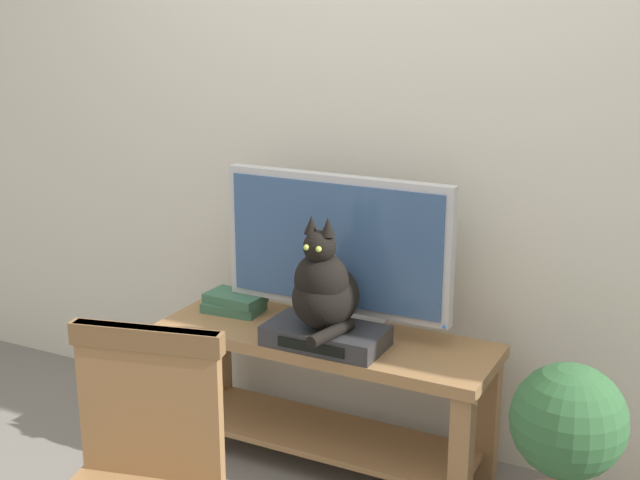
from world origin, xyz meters
name	(u,v)px	position (x,y,z in m)	size (l,w,h in m)	color
back_wall	(382,89)	(0.00, 0.81, 1.40)	(7.00, 0.12, 2.80)	beige
tv_stand	(326,376)	(-0.05, 0.45, 0.36)	(1.27, 0.42, 0.53)	olive
tv	(336,250)	(-0.05, 0.53, 0.83)	(0.90, 0.20, 0.59)	#B7B7BC
media_box	(326,336)	(-0.01, 0.36, 0.56)	(0.43, 0.24, 0.07)	#2D2D30
cat	(324,288)	(-0.01, 0.34, 0.75)	(0.23, 0.35, 0.41)	black
wooden_chair	(135,480)	(-0.03, -0.68, 0.54)	(0.50, 0.50, 0.92)	olive
book_stack	(234,303)	(-0.48, 0.50, 0.57)	(0.24, 0.16, 0.07)	#38664C
potted_plant	(565,455)	(0.87, 0.24, 0.38)	(0.36, 0.36, 0.67)	#9E6B4C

